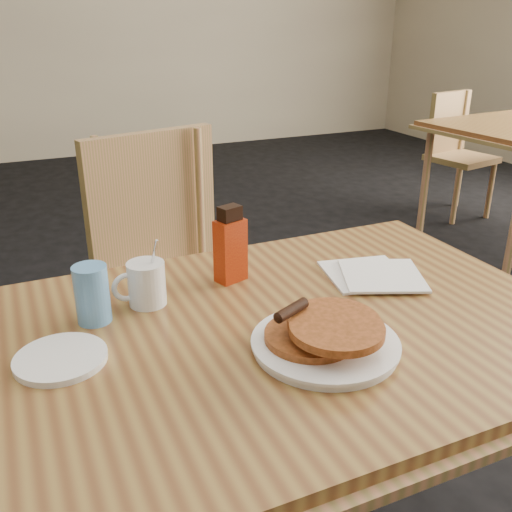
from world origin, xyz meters
The scene contains 10 objects.
wall_back centered at (0.00, 5.00, 1.40)m, with size 8.00×8.00×0.00m, color beige.
main_table centered at (-0.01, -0.07, 0.71)m, with size 1.26×0.85×0.75m.
chair_main_far centered at (-0.03, 0.67, 0.59)m, with size 0.54×0.55×0.98m.
chair_neighbor_far centered at (2.43, 2.10, 0.49)m, with size 0.44×0.44×0.83m.
pancake_plate centered at (0.04, -0.18, 0.77)m, with size 0.27×0.27×0.08m.
coffee_mug centered at (-0.21, 0.12, 0.80)m, with size 0.11×0.08×0.15m.
syrup_bottle centered at (-0.01, 0.16, 0.83)m, with size 0.08×0.06×0.18m.
napkin_stack centered at (0.30, 0.04, 0.76)m, with size 0.24×0.25×0.01m.
blue_tumbler centered at (-0.33, 0.09, 0.81)m, with size 0.07×0.07×0.12m, color #5B98D5.
side_saucer centered at (-0.40, -0.03, 0.76)m, with size 0.16×0.16×0.01m, color white.
Camera 1 is at (-0.44, -0.94, 1.31)m, focal length 40.00 mm.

